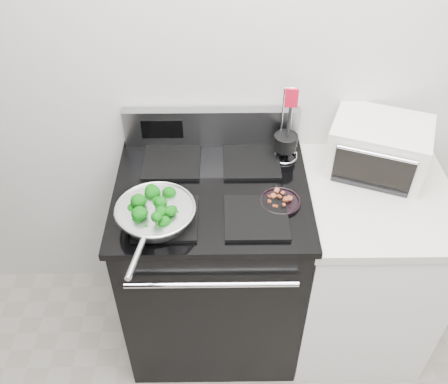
{
  "coord_description": "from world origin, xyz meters",
  "views": [
    {
      "loc": [
        -0.27,
        -0.09,
        2.29
      ],
      "look_at": [
        -0.25,
        1.36,
        0.98
      ],
      "focal_mm": 40.0,
      "sensor_mm": 36.0,
      "label": 1
    }
  ],
  "objects_px": {
    "gas_range": "(213,263)",
    "bacon_plate": "(280,200)",
    "skillet": "(156,214)",
    "utensil_holder": "(285,146)",
    "toaster_oven": "(379,147)"
  },
  "relations": [
    {
      "from": "gas_range",
      "to": "bacon_plate",
      "type": "xyz_separation_m",
      "value": [
        0.27,
        -0.09,
        0.48
      ]
    },
    {
      "from": "bacon_plate",
      "to": "utensil_holder",
      "type": "height_order",
      "value": "utensil_holder"
    },
    {
      "from": "skillet",
      "to": "bacon_plate",
      "type": "bearing_deg",
      "value": 23.22
    },
    {
      "from": "bacon_plate",
      "to": "toaster_oven",
      "type": "height_order",
      "value": "toaster_oven"
    },
    {
      "from": "bacon_plate",
      "to": "utensil_holder",
      "type": "distance_m",
      "value": 0.29
    },
    {
      "from": "skillet",
      "to": "utensil_holder",
      "type": "bearing_deg",
      "value": 47.85
    },
    {
      "from": "skillet",
      "to": "toaster_oven",
      "type": "bearing_deg",
      "value": 32.06
    },
    {
      "from": "utensil_holder",
      "to": "bacon_plate",
      "type": "bearing_deg",
      "value": -92.52
    },
    {
      "from": "utensil_holder",
      "to": "toaster_oven",
      "type": "distance_m",
      "value": 0.39
    },
    {
      "from": "skillet",
      "to": "utensil_holder",
      "type": "distance_m",
      "value": 0.65
    },
    {
      "from": "toaster_oven",
      "to": "utensil_holder",
      "type": "bearing_deg",
      "value": -164.62
    },
    {
      "from": "gas_range",
      "to": "bacon_plate",
      "type": "bearing_deg",
      "value": -17.82
    },
    {
      "from": "gas_range",
      "to": "toaster_oven",
      "type": "height_order",
      "value": "toaster_oven"
    },
    {
      "from": "utensil_holder",
      "to": "toaster_oven",
      "type": "height_order",
      "value": "utensil_holder"
    },
    {
      "from": "gas_range",
      "to": "bacon_plate",
      "type": "relative_size",
      "value": 7.06
    }
  ]
}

